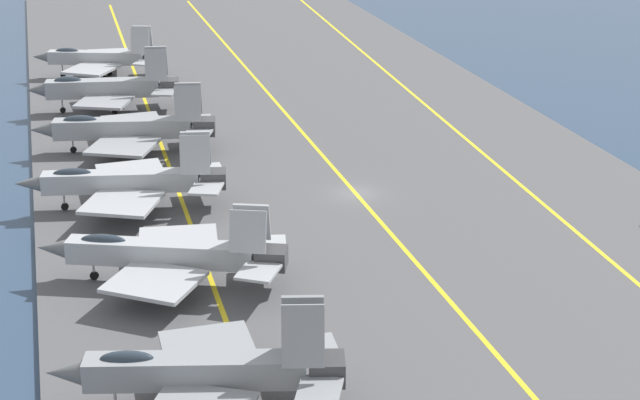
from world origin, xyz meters
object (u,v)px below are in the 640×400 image
parked_jet_sixth (106,88)px  parked_jet_seventh (100,58)px  parked_jet_fourth (127,181)px  parked_jet_second (204,370)px  parked_jet_third (167,253)px  parked_jet_fifth (127,128)px

parked_jet_sixth → parked_jet_seventh: parked_jet_sixth is taller
parked_jet_fourth → parked_jet_sixth: (28.56, -0.59, 0.25)m
parked_jet_sixth → parked_jet_seventh: 14.60m
parked_jet_fourth → parked_jet_second: bearing=-177.9°
parked_jet_third → parked_jet_seventh: parked_jet_seventh is taller
parked_jet_fifth → parked_jet_seventh: size_ratio=1.11×
parked_jet_third → parked_jet_fifth: bearing=-0.3°
parked_jet_fourth → parked_jet_sixth: size_ratio=1.05×
parked_jet_third → parked_jet_sixth: parked_jet_sixth is taller
parked_jet_second → parked_jet_seventh: (73.73, 0.10, -0.03)m
parked_jet_fourth → parked_jet_seventh: size_ratio=1.08×
parked_jet_sixth → parked_jet_fifth: bearing=-176.7°
parked_jet_third → parked_jet_sixth: size_ratio=1.07×
parked_jet_third → parked_jet_seventh: 57.71m
parked_jet_fourth → parked_jet_fifth: size_ratio=0.97×
parked_jet_fourth → parked_jet_seventh: (43.15, -1.03, 0.13)m
parked_jet_seventh → parked_jet_fifth: bearing=-179.2°
parked_jet_third → parked_jet_second: bearing=179.4°
parked_jet_third → parked_jet_fourth: (14.56, 1.29, 0.13)m
parked_jet_second → parked_jet_sixth: 59.14m
parked_jet_fifth → parked_jet_second: bearing=179.6°
parked_jet_seventh → parked_jet_sixth: bearing=178.3°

